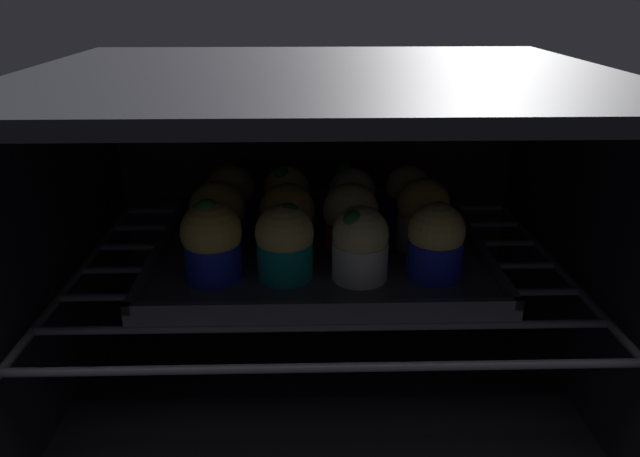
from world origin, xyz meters
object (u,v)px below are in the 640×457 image
(muffin_row0_col1, at_px, (285,242))
(muffin_row0_col2, at_px, (360,244))
(muffin_row1_col0, at_px, (218,217))
(muffin_row2_col3, at_px, (408,196))
(muffin_row0_col3, at_px, (436,241))
(muffin_row2_col1, at_px, (287,197))
(muffin_row1_col1, at_px, (287,218))
(muffin_row2_col2, at_px, (352,198))
(muffin_row2_col0, at_px, (231,196))
(baking_tray, at_px, (320,252))
(muffin_row0_col0, at_px, (212,241))
(muffin_row1_col2, at_px, (350,218))
(muffin_row1_col3, at_px, (423,213))

(muffin_row0_col1, xyz_separation_m, muffin_row0_col2, (0.08, -0.00, -0.00))
(muffin_row1_col0, bearing_deg, muffin_row2_col3, 18.12)
(muffin_row0_col3, bearing_deg, muffin_row2_col1, 135.87)
(muffin_row2_col3, bearing_deg, muffin_row2_col1, 178.47)
(muffin_row1_col1, height_order, muffin_row2_col2, same)
(muffin_row0_col1, bearing_deg, muffin_row0_col2, -3.60)
(muffin_row0_col2, xyz_separation_m, muffin_row2_col0, (-0.15, 0.15, -0.00))
(baking_tray, relative_size, muffin_row1_col0, 4.62)
(muffin_row1_col1, distance_m, muffin_row2_col2, 0.11)
(muffin_row0_col3, distance_m, muffin_row2_col1, 0.22)
(muffin_row0_col0, distance_m, muffin_row1_col2, 0.16)
(muffin_row2_col2, distance_m, muffin_row2_col3, 0.07)
(muffin_row0_col0, height_order, muffin_row2_col2, muffin_row0_col0)
(baking_tray, bearing_deg, muffin_row1_col3, 1.07)
(muffin_row0_col3, bearing_deg, muffin_row2_col3, 91.77)
(muffin_row0_col2, height_order, muffin_row1_col3, muffin_row1_col3)
(muffin_row0_col1, relative_size, muffin_row1_col3, 0.98)
(muffin_row0_col3, relative_size, muffin_row1_col2, 1.02)
(muffin_row0_col2, relative_size, muffin_row1_col0, 0.97)
(muffin_row1_col0, height_order, muffin_row2_col2, muffin_row1_col0)
(muffin_row2_col1, relative_size, muffin_row2_col2, 0.98)
(muffin_row0_col3, bearing_deg, muffin_row1_col0, 162.44)
(muffin_row0_col0, height_order, muffin_row1_col3, muffin_row0_col0)
(muffin_row2_col3, bearing_deg, muffin_row0_col3, -88.23)
(muffin_row0_col0, xyz_separation_m, muffin_row0_col2, (0.15, -0.00, -0.00))
(muffin_row0_col3, height_order, muffin_row2_col2, muffin_row0_col3)
(muffin_row0_col0, distance_m, muffin_row1_col0, 0.07)
(muffin_row0_col3, bearing_deg, muffin_row1_col2, 138.82)
(muffin_row0_col2, xyz_separation_m, muffin_row1_col2, (-0.00, 0.08, -0.00))
(muffin_row0_col1, bearing_deg, muffin_row0_col3, -0.43)
(muffin_row1_col1, height_order, muffin_row2_col3, muffin_row1_col1)
(muffin_row2_col0, height_order, muffin_row2_col3, same)
(muffin_row1_col2, bearing_deg, baking_tray, 177.38)
(baking_tray, xyz_separation_m, muffin_row0_col2, (0.04, -0.08, 0.04))
(muffin_row0_col3, xyz_separation_m, muffin_row2_col3, (-0.00, 0.15, -0.00))
(muffin_row0_col3, distance_m, muffin_row2_col0, 0.27)
(muffin_row1_col3, height_order, muffin_row2_col3, muffin_row1_col3)
(muffin_row0_col2, xyz_separation_m, muffin_row1_col0, (-0.15, 0.08, 0.00))
(muffin_row2_col0, bearing_deg, muffin_row0_col1, -64.07)
(muffin_row0_col2, relative_size, muffin_row1_col2, 1.00)
(muffin_row1_col2, xyz_separation_m, muffin_row2_col1, (-0.07, 0.08, -0.00))
(muffin_row0_col2, bearing_deg, muffin_row2_col0, 134.09)
(muffin_row0_col0, bearing_deg, muffin_row2_col3, 33.43)
(muffin_row0_col2, xyz_separation_m, muffin_row1_col3, (0.08, 0.08, 0.00))
(muffin_row1_col0, relative_size, muffin_row2_col0, 1.05)
(muffin_row2_col1, bearing_deg, muffin_row1_col3, -25.84)
(muffin_row1_col3, height_order, muffin_row2_col2, muffin_row1_col3)
(baking_tray, bearing_deg, muffin_row1_col1, -178.58)
(muffin_row1_col3, relative_size, muffin_row2_col2, 1.06)
(muffin_row1_col0, bearing_deg, muffin_row2_col2, 24.96)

